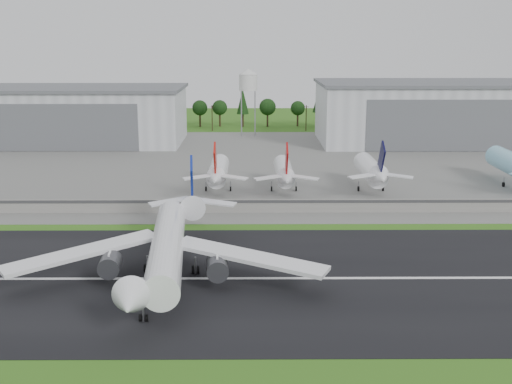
{
  "coord_description": "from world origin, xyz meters",
  "views": [
    {
      "loc": [
        -3.29,
        -99.34,
        42.61
      ],
      "look_at": [
        -2.44,
        40.0,
        9.0
      ],
      "focal_mm": 45.0,
      "sensor_mm": 36.0,
      "label": 1
    }
  ],
  "objects_px": {
    "parked_jet_red_b": "(284,172)",
    "main_airliner": "(167,254)",
    "parked_jet_navy": "(372,171)",
    "parked_jet_red_a": "(218,172)"
  },
  "relations": [
    {
      "from": "main_airliner",
      "to": "parked_jet_navy",
      "type": "xyz_separation_m",
      "value": [
        49.05,
        67.0,
        1.33
      ]
    },
    {
      "from": "parked_jet_red_b",
      "to": "parked_jet_navy",
      "type": "xyz_separation_m",
      "value": [
        24.75,
        0.07,
        0.37
      ]
    },
    {
      "from": "parked_jet_red_b",
      "to": "parked_jet_navy",
      "type": "height_order",
      "value": "parked_jet_navy"
    },
    {
      "from": "parked_jet_navy",
      "to": "parked_jet_red_b",
      "type": "bearing_deg",
      "value": -179.85
    },
    {
      "from": "parked_jet_red_b",
      "to": "main_airliner",
      "type": "bearing_deg",
      "value": -109.96
    },
    {
      "from": "main_airliner",
      "to": "parked_jet_red_a",
      "type": "height_order",
      "value": "main_airliner"
    },
    {
      "from": "parked_jet_red_a",
      "to": "parked_jet_navy",
      "type": "relative_size",
      "value": 1.0
    },
    {
      "from": "main_airliner",
      "to": "parked_jet_navy",
      "type": "bearing_deg",
      "value": -131.09
    },
    {
      "from": "main_airliner",
      "to": "parked_jet_red_a",
      "type": "relative_size",
      "value": 1.89
    },
    {
      "from": "parked_jet_red_b",
      "to": "parked_jet_navy",
      "type": "distance_m",
      "value": 24.75
    }
  ]
}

